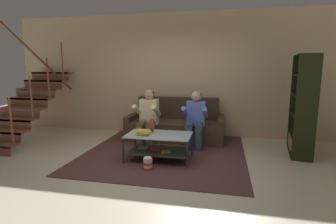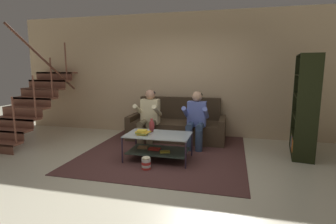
{
  "view_description": "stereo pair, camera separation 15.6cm",
  "coord_description": "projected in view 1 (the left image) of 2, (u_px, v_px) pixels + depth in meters",
  "views": [
    {
      "loc": [
        1.11,
        -3.85,
        1.62
      ],
      "look_at": [
        0.09,
        0.89,
        0.8
      ],
      "focal_mm": 28.0,
      "sensor_mm": 36.0,
      "label": 1
    },
    {
      "loc": [
        1.27,
        -3.82,
        1.62
      ],
      "look_at": [
        0.09,
        0.89,
        0.8
      ],
      "focal_mm": 28.0,
      "sensor_mm": 36.0,
      "label": 2
    }
  ],
  "objects": [
    {
      "name": "bookshelf",
      "position": [
        304.0,
        114.0,
        4.96
      ],
      "size": [
        0.5,
        1.09,
        1.86
      ],
      "color": "black",
      "rests_on": "ground"
    },
    {
      "name": "popcorn_tub",
      "position": [
        148.0,
        163.0,
        4.2
      ],
      "size": [
        0.15,
        0.15,
        0.22
      ],
      "color": "red",
      "rests_on": "ground"
    },
    {
      "name": "person_seated_right",
      "position": [
        195.0,
        117.0,
        5.34
      ],
      "size": [
        0.5,
        0.58,
        1.15
      ],
      "color": "#334565",
      "rests_on": "ground"
    },
    {
      "name": "couch",
      "position": [
        176.0,
        126.0,
        6.01
      ],
      "size": [
        2.17,
        0.89,
        0.93
      ],
      "color": "#423323",
      "rests_on": "ground"
    },
    {
      "name": "vase",
      "position": [
        152.0,
        126.0,
        4.71
      ],
      "size": [
        0.1,
        0.1,
        0.25
      ],
      "color": "maroon",
      "rests_on": "coffee_table"
    },
    {
      "name": "staircase_run",
      "position": [
        27.0,
        102.0,
        5.85
      ],
      "size": [
        1.04,
        2.28,
        2.44
      ],
      "color": "brown",
      "rests_on": "ground"
    },
    {
      "name": "person_seated_left",
      "position": [
        148.0,
        115.0,
        5.55
      ],
      "size": [
        0.5,
        0.58,
        1.16
      ],
      "color": "brown",
      "rests_on": "ground"
    },
    {
      "name": "coffee_table",
      "position": [
        159.0,
        143.0,
        4.63
      ],
      "size": [
        1.13,
        0.68,
        0.47
      ],
      "color": "#ACBBBF",
      "rests_on": "ground"
    },
    {
      "name": "ground",
      "position": [
        151.0,
        170.0,
        4.21
      ],
      "size": [
        16.8,
        16.8,
        0.0
      ],
      "primitive_type": "plane",
      "color": "beige"
    },
    {
      "name": "back_partition",
      "position": [
        178.0,
        75.0,
        6.34
      ],
      "size": [
        8.4,
        0.12,
        2.9
      ],
      "primitive_type": "cube",
      "color": "#CEB088",
      "rests_on": "ground"
    },
    {
      "name": "book_stack",
      "position": [
        143.0,
        132.0,
        4.54
      ],
      "size": [
        0.27,
        0.22,
        0.09
      ],
      "color": "gold",
      "rests_on": "coffee_table"
    },
    {
      "name": "area_rug",
      "position": [
        167.0,
        149.0,
        5.25
      ],
      "size": [
        3.0,
        3.38,
        0.01
      ],
      "color": "#512F2D",
      "rests_on": "ground"
    }
  ]
}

